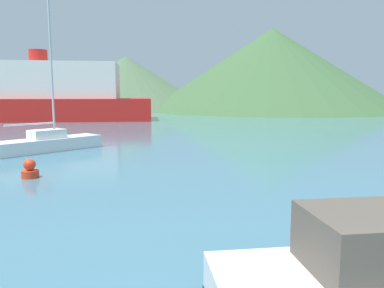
% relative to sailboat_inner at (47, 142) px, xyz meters
% --- Properties ---
extents(sailboat_inner, '(6.00, 5.38, 9.14)m').
position_rel_sailboat_inner_xyz_m(sailboat_inner, '(0.00, 0.00, 0.00)').
color(sailboat_inner, white).
rests_on(sailboat_inner, ground_plane).
extents(ferry_distant, '(28.26, 10.08, 8.82)m').
position_rel_sailboat_inner_xyz_m(ferry_distant, '(-6.33, 27.64, 2.66)').
color(ferry_distant, red).
rests_on(ferry_distant, ground_plane).
extents(buoy_marker, '(0.67, 0.67, 0.77)m').
position_rel_sailboat_inner_xyz_m(buoy_marker, '(0.80, -7.33, -0.20)').
color(buoy_marker, red).
rests_on(buoy_marker, ground_plane).
extents(hill_central, '(37.48, 37.48, 11.43)m').
position_rel_sailboat_inner_xyz_m(hill_central, '(4.38, 60.98, 5.20)').
color(hill_central, '#4C6647').
rests_on(hill_central, ground_plane).
extents(hill_east, '(51.04, 51.04, 16.53)m').
position_rel_sailboat_inner_xyz_m(hill_east, '(33.71, 51.04, 7.75)').
color(hill_east, '#3D6038').
rests_on(hill_east, ground_plane).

